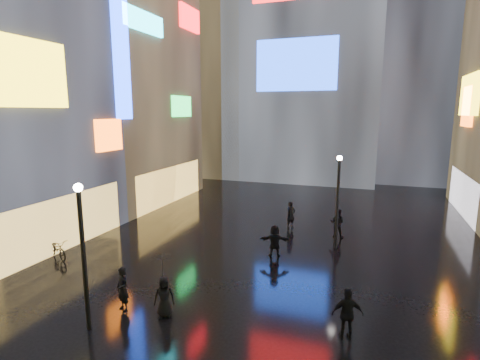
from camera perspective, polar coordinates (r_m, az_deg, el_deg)
The scene contains 14 objects.
ground at distance 22.60m, azimuth 6.89°, elevation -9.05°, with size 140.00×140.00×0.00m, color black.
building_left_far at distance 33.96m, azimuth -18.52°, elevation 15.79°, with size 10.28×12.00×22.00m.
tower_flank_right at distance 47.98m, azimuth 26.27°, elevation 20.82°, with size 12.00×12.00×34.00m, color black.
tower_flank_left at distance 46.99m, azimuth -4.04°, elevation 17.12°, with size 10.00×10.00×26.00m, color black.
lamp_near at distance 13.85m, azimuth -22.81°, elevation -9.65°, with size 0.30×0.30×5.20m.
lamp_far at distance 21.00m, azimuth 14.68°, elevation -2.46°, with size 0.30×0.30×5.20m.
pedestrian_3 at distance 13.66m, azimuth 16.07°, elevation -19.00°, with size 1.03×0.43×1.76m, color black.
pedestrian_4 at distance 14.72m, azimuth -11.48°, elevation -17.01°, with size 0.75×0.49×1.54m, color black.
pedestrian_5 at distance 19.80m, azimuth 5.31°, elevation -9.27°, with size 1.57×0.50×1.69m, color black.
pedestrian_6 at distance 24.58m, azimuth 7.76°, elevation -5.32°, with size 0.64×0.42×1.74m, color black.
pedestrian_7 at distance 23.42m, azimuth 14.58°, elevation -6.35°, with size 0.86×0.67×1.76m, color black.
umbrella_2 at distance 14.21m, azimuth -11.66°, elevation -12.67°, with size 0.96×0.98×0.88m, color black.
bicycle at distance 21.81m, azimuth -26.07°, elevation -9.40°, with size 0.67×1.92×1.01m, color black.
pedestrian_8 at distance 15.46m, azimuth -17.45°, elevation -15.55°, with size 0.62×0.41×1.71m, color black.
Camera 1 is at (4.55, -0.82, 7.50)m, focal length 28.00 mm.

